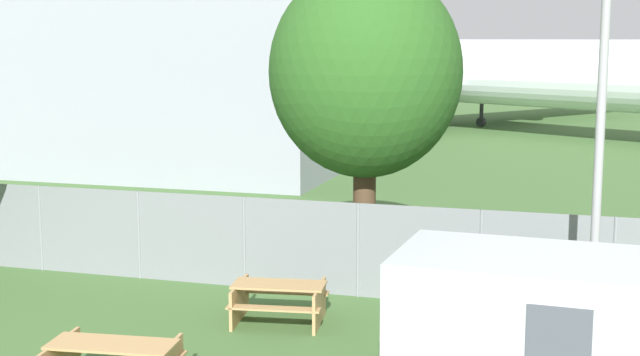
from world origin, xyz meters
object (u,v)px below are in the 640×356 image
(portable_cabin, at_px, (525,333))
(tree_near_hangar, at_px, (365,73))
(picnic_bench_open_grass, at_px, (279,298))
(airplane, at_px, (478,72))

(portable_cabin, relative_size, tree_near_hangar, 0.55)
(portable_cabin, height_order, picnic_bench_open_grass, portable_cabin)
(portable_cabin, height_order, tree_near_hangar, tree_near_hangar)
(airplane, xyz_separation_m, picnic_bench_open_grass, (0.67, -37.34, -2.94))
(airplane, bearing_deg, picnic_bench_open_grass, -60.28)
(picnic_bench_open_grass, bearing_deg, portable_cabin, -30.17)
(picnic_bench_open_grass, relative_size, tree_near_hangar, 0.28)
(airplane, xyz_separation_m, tree_near_hangar, (1.65, -34.57, 1.24))
(airplane, xyz_separation_m, portable_cabin, (5.42, -40.10, -2.26))
(picnic_bench_open_grass, bearing_deg, airplane, 91.02)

